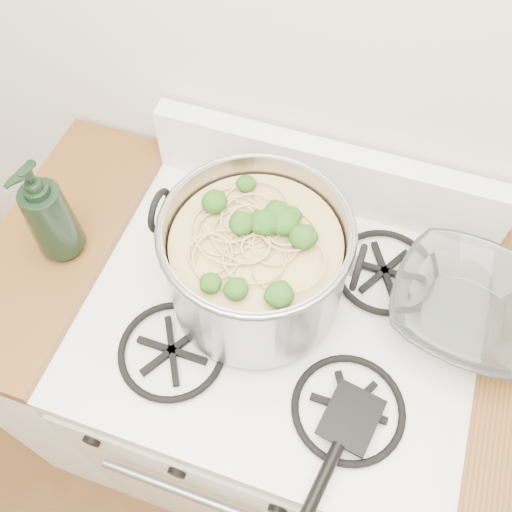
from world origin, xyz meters
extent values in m
plane|color=silver|center=(0.00, 1.60, 1.35)|extent=(3.60, 0.00, 3.60)
cube|color=white|center=(0.00, 1.27, 0.41)|extent=(0.76, 0.65, 0.81)
cube|color=white|center=(0.00, 1.27, 0.88)|extent=(0.76, 0.65, 0.04)
cube|color=black|center=(0.00, 0.95, 0.42)|extent=(0.58, 0.02, 0.46)
cube|color=black|center=(0.00, 1.27, 0.91)|extent=(0.60, 0.56, 0.02)
cylinder|color=black|center=(-0.28, 0.95, 0.78)|extent=(0.04, 0.03, 0.04)
cylinder|color=black|center=(-0.10, 0.95, 0.78)|extent=(0.04, 0.03, 0.04)
cylinder|color=black|center=(0.10, 0.95, 0.78)|extent=(0.04, 0.03, 0.04)
cube|color=silver|center=(-0.51, 1.27, 0.44)|extent=(0.25, 0.65, 0.88)
cube|color=#583515|center=(-0.51, 1.27, 0.90)|extent=(0.25, 0.65, 0.04)
cylinder|color=#92929A|center=(-0.06, 1.28, 1.03)|extent=(0.33, 0.33, 0.22)
torus|color=#92929A|center=(-0.06, 1.28, 1.14)|extent=(0.34, 0.34, 0.01)
torus|color=black|center=(-0.24, 1.28, 1.11)|extent=(0.01, 0.08, 0.08)
torus|color=black|center=(0.12, 1.28, 1.11)|extent=(0.01, 0.08, 0.08)
cylinder|color=tan|center=(-0.06, 1.28, 1.01)|extent=(0.30, 0.30, 0.18)
sphere|color=#245316|center=(-0.06, 1.28, 1.12)|extent=(0.04, 0.04, 0.04)
sphere|color=#245316|center=(-0.06, 1.28, 1.12)|extent=(0.04, 0.04, 0.04)
sphere|color=#245316|center=(-0.06, 1.28, 1.12)|extent=(0.04, 0.04, 0.04)
sphere|color=#245316|center=(-0.06, 1.28, 1.12)|extent=(0.04, 0.04, 0.04)
sphere|color=#245316|center=(-0.06, 1.28, 1.12)|extent=(0.04, 0.04, 0.04)
sphere|color=#245316|center=(-0.06, 1.28, 1.12)|extent=(0.04, 0.04, 0.04)
sphere|color=#245316|center=(-0.06, 1.28, 1.12)|extent=(0.04, 0.04, 0.04)
sphere|color=#245316|center=(-0.06, 1.28, 1.12)|extent=(0.04, 0.04, 0.04)
sphere|color=#245316|center=(-0.06, 1.28, 1.12)|extent=(0.04, 0.04, 0.04)
sphere|color=#245316|center=(-0.06, 1.28, 1.12)|extent=(0.04, 0.04, 0.04)
sphere|color=#245316|center=(-0.06, 1.28, 1.12)|extent=(0.04, 0.04, 0.04)
sphere|color=#245316|center=(-0.06, 1.28, 1.12)|extent=(0.04, 0.04, 0.04)
imported|color=white|center=(0.33, 1.36, 0.94)|extent=(0.13, 0.13, 0.03)
imported|color=black|center=(-0.47, 1.25, 1.04)|extent=(0.11, 0.11, 0.25)
camera|label=1|loc=(0.12, 0.77, 1.91)|focal=40.00mm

